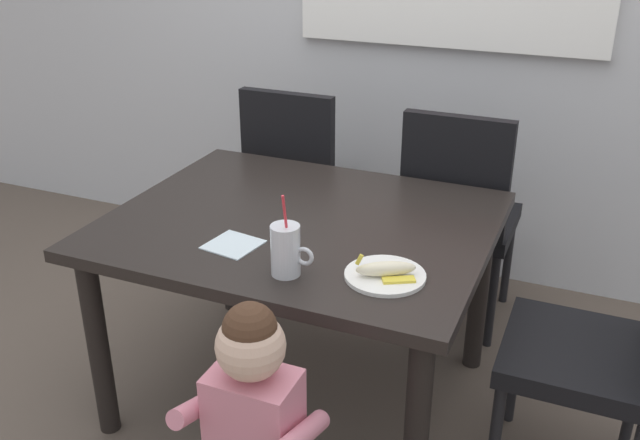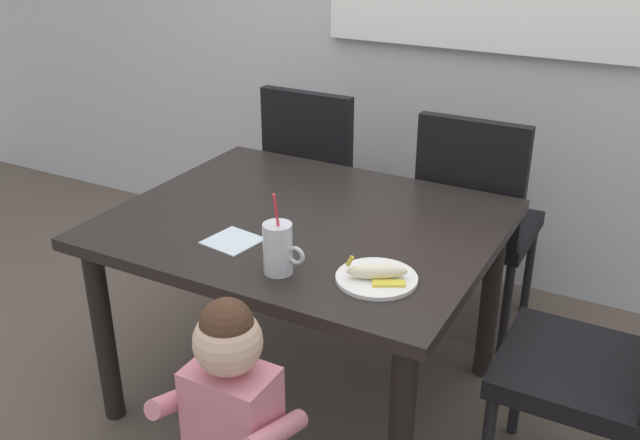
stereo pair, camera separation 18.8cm
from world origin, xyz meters
name	(u,v)px [view 1 (the left image)]	position (x,y,z in m)	size (l,w,h in m)	color
ground_plane	(303,393)	(0.00, 0.00, 0.00)	(24.00, 24.00, 0.00)	brown
dining_table	(301,244)	(0.00, 0.00, 0.62)	(1.24, 1.03, 0.72)	black
dining_chair_left	(299,178)	(-0.35, 0.75, 0.54)	(0.44, 0.44, 0.96)	black
dining_chair_right	(458,208)	(0.38, 0.69, 0.54)	(0.44, 0.45, 0.96)	black
dining_chair_far	(615,336)	(1.01, -0.03, 0.54)	(0.44, 0.44, 0.96)	black
toddler_standing	(254,413)	(0.20, -0.72, 0.53)	(0.33, 0.24, 0.84)	#3F4760
milk_cup	(286,253)	(0.12, -0.36, 0.78)	(0.13, 0.08, 0.25)	silver
snack_plate	(385,275)	(0.38, -0.27, 0.72)	(0.23, 0.23, 0.01)	white
peeled_banana	(387,269)	(0.39, -0.27, 0.75)	(0.18, 0.14, 0.07)	#F4EAC6
paper_napkin	(233,245)	(-0.11, -0.26, 0.72)	(0.15, 0.15, 0.00)	silver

